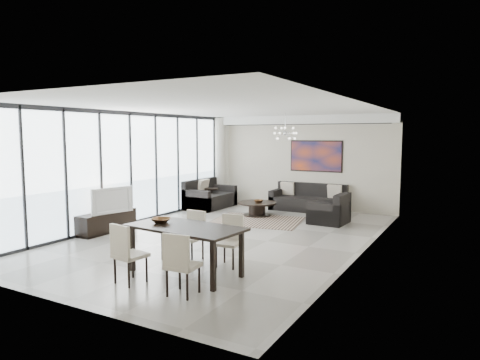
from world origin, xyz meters
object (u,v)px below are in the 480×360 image
Objects in this scene: tv_console at (107,222)px; dining_table at (185,231)px; sofa_main at (308,202)px; coffee_table at (257,208)px; television at (110,200)px.

tv_console is 0.77× the size of dining_table.
dining_table is at bearing -24.67° from tv_console.
sofa_main is 6.03m from tv_console.
coffee_table is at bearing -123.44° from sofa_main.
television is 3.68m from dining_table.
tv_console is at bearing 155.33° from dining_table.
television reaches higher than tv_console.
tv_console is (-2.18, -3.61, 0.02)m from coffee_table.
coffee_table is 0.49× the size of sofa_main.
coffee_table is 4.22m from tv_console.
dining_table reaches higher than tv_console.
television reaches higher than dining_table.
dining_table reaches higher than coffee_table.
sofa_main reaches higher than tv_console.
coffee_table is at bearing 58.82° from tv_console.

